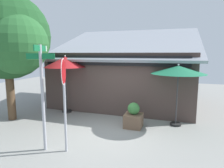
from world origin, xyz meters
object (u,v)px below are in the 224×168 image
at_px(patio_umbrella_crimson_left, 65,62).
at_px(shade_tree, 8,38).
at_px(stop_sign, 64,88).
at_px(patio_umbrella_forest_green_center, 178,70).
at_px(street_sign_post, 42,88).
at_px(sidewalk_planter, 133,117).

distance_m(patio_umbrella_crimson_left, shade_tree, 2.56).
bearing_deg(stop_sign, patio_umbrella_forest_green_center, 46.89).
distance_m(patio_umbrella_forest_green_center, shade_tree, 6.91).
height_order(street_sign_post, sidewalk_planter, street_sign_post).
bearing_deg(street_sign_post, sidewalk_planter, 51.13).
bearing_deg(street_sign_post, patio_umbrella_forest_green_center, 42.38).
distance_m(street_sign_post, shade_tree, 3.79).
bearing_deg(shade_tree, street_sign_post, -31.65).
height_order(street_sign_post, shade_tree, shade_tree).
bearing_deg(patio_umbrella_crimson_left, sidewalk_planter, -15.16).
distance_m(street_sign_post, patio_umbrella_crimson_left, 3.90).
bearing_deg(patio_umbrella_forest_green_center, shade_tree, -166.64).
bearing_deg(stop_sign, street_sign_post, -169.97).
xyz_separation_m(street_sign_post, patio_umbrella_forest_green_center, (3.69, 3.37, 0.33)).
distance_m(shade_tree, sidewalk_planter, 5.96).
bearing_deg(stop_sign, sidewalk_planter, 59.63).
distance_m(patio_umbrella_forest_green_center, sidewalk_planter, 2.51).
relative_size(patio_umbrella_forest_green_center, sidewalk_planter, 2.51).
height_order(street_sign_post, stop_sign, street_sign_post).
bearing_deg(patio_umbrella_crimson_left, shade_tree, -129.93).
xyz_separation_m(patio_umbrella_forest_green_center, sidewalk_planter, (-1.57, -0.74, -1.81)).
height_order(shade_tree, sidewalk_planter, shade_tree).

